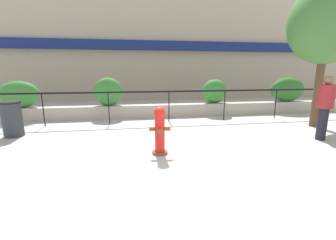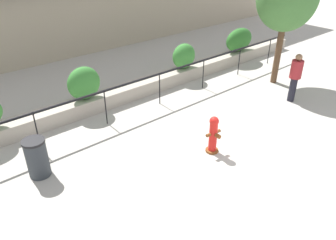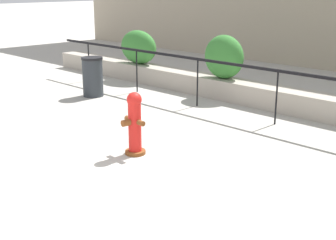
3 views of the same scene
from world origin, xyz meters
TOP-DOWN VIEW (x-y plane):
  - ground_plane at (0.00, 0.00)m, footprint 120.00×120.00m
  - building_facade at (0.00, 11.98)m, footprint 30.00×1.36m
  - planter_wall_low at (0.00, 6.00)m, footprint 18.00×0.70m
  - fence_railing_segment at (-0.00, 4.90)m, footprint 15.00×0.05m
  - hedge_bush_0 at (-5.44, 6.00)m, footprint 1.38×0.64m
  - hedge_bush_1 at (-2.24, 6.00)m, footprint 1.10×0.70m
  - hedge_bush_2 at (2.14, 6.00)m, footprint 1.03×0.70m
  - hedge_bush_3 at (5.57, 6.00)m, footprint 1.59×0.70m
  - fire_hydrant at (-0.75, 1.71)m, footprint 0.48×0.44m
  - street_tree at (4.74, 3.44)m, footprint 2.36×2.13m
  - pedestrian at (3.74, 2.06)m, footprint 0.55×0.55m
  - trash_bin at (-4.73, 3.78)m, footprint 0.55×0.55m

SIDE VIEW (x-z plane):
  - ground_plane at x=0.00m, z-range 0.00..0.00m
  - planter_wall_low at x=0.00m, z-range 0.00..0.50m
  - trash_bin at x=-4.73m, z-range 0.00..1.01m
  - fire_hydrant at x=-0.75m, z-range 0.01..1.09m
  - pedestrian at x=3.74m, z-range 0.12..1.85m
  - hedge_bush_0 at x=-5.44m, z-range 0.50..1.48m
  - hedge_bush_2 at x=2.14m, z-range 0.50..1.50m
  - fence_railing_segment at x=0.00m, z-range 0.44..1.59m
  - hedge_bush_3 at x=5.57m, z-range 0.50..1.55m
  - hedge_bush_1 at x=-2.24m, z-range 0.50..1.59m
  - street_tree at x=4.74m, z-range 1.00..5.54m
  - building_facade at x=0.00m, z-range -0.01..7.99m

